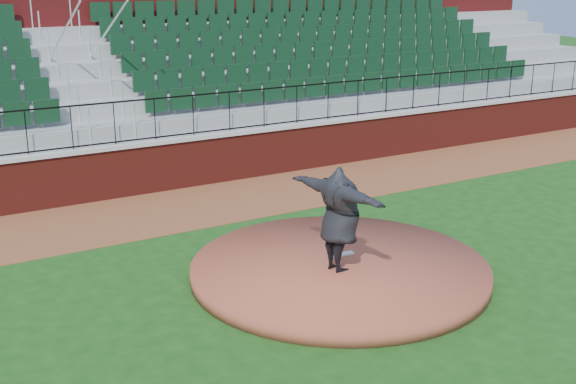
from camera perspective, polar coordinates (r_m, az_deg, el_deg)
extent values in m
plane|color=#153F12|center=(13.06, 3.37, -7.11)|extent=(90.00, 90.00, 0.00)
cube|color=brown|center=(17.50, -6.50, -0.90)|extent=(34.00, 3.20, 0.01)
cube|color=maroon|center=(18.76, -8.58, 2.11)|extent=(34.00, 0.35, 1.20)
cube|color=#B7B7B7|center=(18.61, -8.66, 4.04)|extent=(34.00, 0.45, 0.10)
cube|color=maroon|center=(23.53, -14.00, 10.07)|extent=(34.00, 0.50, 5.50)
cylinder|color=brown|center=(13.34, 3.98, -6.00)|extent=(5.31, 5.31, 0.25)
cube|color=silver|center=(13.65, 4.06, -4.82)|extent=(0.53, 0.17, 0.03)
imported|color=black|center=(12.71, 3.98, -2.08)|extent=(0.91, 2.35, 1.86)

